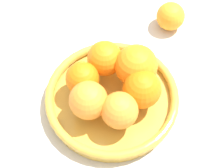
% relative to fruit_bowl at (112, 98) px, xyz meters
% --- Properties ---
extents(ground_plane, '(4.00, 4.00, 0.00)m').
position_rel_fruit_bowl_xyz_m(ground_plane, '(0.00, 0.00, -0.02)').
color(ground_plane, beige).
extents(fruit_bowl, '(0.27, 0.27, 0.04)m').
position_rel_fruit_bowl_xyz_m(fruit_bowl, '(0.00, 0.00, 0.00)').
color(fruit_bowl, gold).
rests_on(fruit_bowl, ground_plane).
extents(orange_pile, '(0.18, 0.19, 0.08)m').
position_rel_fruit_bowl_xyz_m(orange_pile, '(-0.00, -0.01, 0.05)').
color(orange_pile, orange).
rests_on(orange_pile, fruit_bowl).
extents(stray_orange, '(0.06, 0.06, 0.06)m').
position_rel_fruit_bowl_xyz_m(stray_orange, '(0.07, -0.23, 0.01)').
color(stray_orange, orange).
rests_on(stray_orange, ground_plane).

